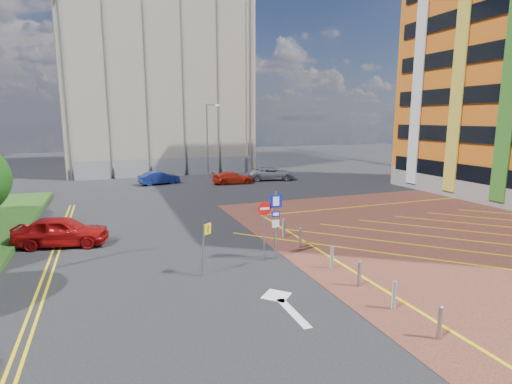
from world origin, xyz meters
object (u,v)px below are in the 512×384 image
lamp_back (208,137)px  car_red_back (233,178)px  car_red_left (61,231)px  car_blue_back (159,178)px  warning_sign (205,243)px  car_silver_back (272,174)px  sign_cluster (271,219)px

lamp_back → car_red_back: (1.05, -5.58, -3.77)m
lamp_back → car_red_left: bearing=-121.4°
car_red_left → car_blue_back: bearing=-9.1°
lamp_back → warning_sign: 28.85m
car_blue_back → lamp_back: bearing=-72.1°
car_red_back → car_silver_back: car_silver_back is taller
warning_sign → car_red_back: (8.13, 22.24, -0.83)m
warning_sign → car_blue_back: 24.48m
warning_sign → car_blue_back: warning_sign is taller
warning_sign → car_red_back: bearing=69.9°
car_red_back → car_silver_back: 4.69m
car_blue_back → car_silver_back: bearing=-108.4°
lamp_back → warning_sign: (-7.08, -27.81, -2.93)m
car_red_back → car_silver_back: (4.60, 0.92, 0.09)m
car_blue_back → car_silver_back: car_silver_back is taller
car_red_left → car_blue_back: (7.14, 17.94, -0.12)m
car_silver_back → lamp_back: bearing=63.0°
sign_cluster → car_red_back: bearing=77.3°
car_red_left → car_red_back: (14.05, 15.74, -0.17)m
warning_sign → car_red_left: (-5.92, 6.49, -0.66)m
warning_sign → car_blue_back: bearing=87.1°
sign_cluster → car_red_left: size_ratio=0.71×
lamp_back → sign_cluster: lamp_back is taller
car_blue_back → car_red_back: (6.91, -2.20, -0.05)m
car_red_back → car_silver_back: size_ratio=0.83×
warning_sign → car_blue_back: size_ratio=0.57×
lamp_back → car_red_left: size_ratio=1.77×
car_red_left → car_red_back: car_red_left is taller
sign_cluster → car_blue_back: 23.77m
warning_sign → car_red_left: warning_sign is taller
lamp_back → car_red_back: size_ratio=1.95×
sign_cluster → car_blue_back: sign_cluster is taller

